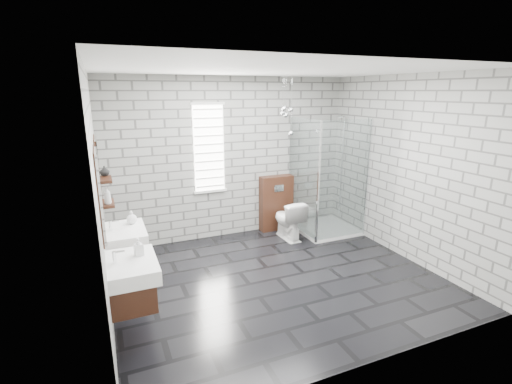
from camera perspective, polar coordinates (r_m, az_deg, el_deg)
floor at (r=5.18m, az=3.29°, el=-13.22°), size 4.20×3.60×0.02m
ceiling at (r=4.56m, az=3.83°, el=18.39°), size 4.20×3.60×0.02m
wall_back at (r=6.33m, az=-3.77°, el=5.14°), size 4.20×0.02×2.70m
wall_front at (r=3.24m, az=17.93°, el=-5.52°), size 4.20×0.02×2.70m
wall_left at (r=4.22m, az=-23.06°, el=-1.20°), size 0.02×3.60×2.70m
wall_right at (r=5.92m, az=22.21°, el=3.33°), size 0.02×3.60×2.70m
vanity_left at (r=3.94m, az=-19.08°, el=-11.25°), size 0.47×0.70×1.57m
vanity_right at (r=4.81m, az=-19.95°, el=-6.45°), size 0.47×0.70×1.57m
shelf_lower at (r=4.18m, az=-21.92°, el=-1.66°), size 0.14×0.30×0.03m
shelf_upper at (r=4.12m, az=-22.28°, el=1.80°), size 0.14×0.30×0.03m
window at (r=6.15m, az=-7.26°, el=6.64°), size 0.56×0.05×1.48m
cistern_panel at (r=6.73m, az=3.11°, el=-1.69°), size 0.60×0.20×1.00m
flush_plate at (r=6.55m, az=3.55°, el=0.57°), size 0.18×0.01×0.12m
shower_enclosure at (r=6.63m, az=10.54°, el=-2.15°), size 1.00×1.00×2.03m
pendant_cluster at (r=6.15m, az=4.75°, el=11.66°), size 0.28×0.20×0.95m
toilet at (r=6.37m, az=4.97°, el=-4.22°), size 0.40×0.68×0.68m
soap_bottle_a at (r=3.96m, az=-17.62°, el=-8.04°), size 0.10×0.10×0.18m
soap_bottle_b at (r=4.90m, az=-18.59°, el=-3.72°), size 0.15×0.15×0.17m
soap_bottle_c at (r=4.09m, az=-21.90°, el=-0.52°), size 0.08×0.08×0.18m
vase at (r=4.22m, az=-22.27°, el=3.02°), size 0.10×0.10×0.10m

